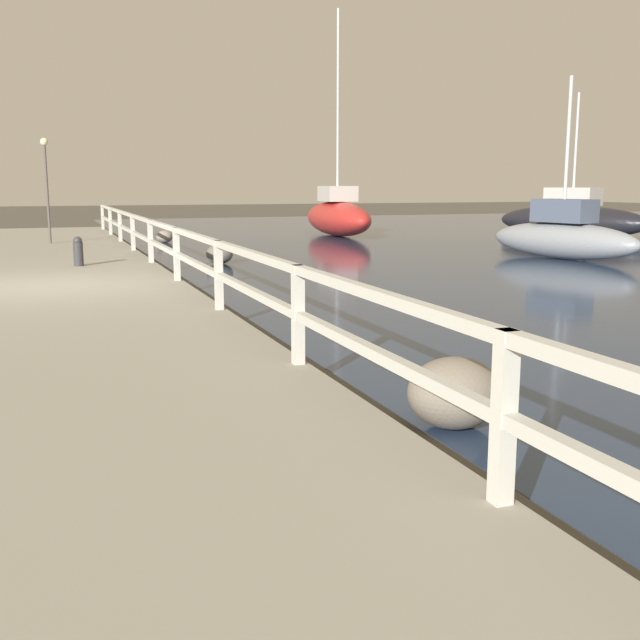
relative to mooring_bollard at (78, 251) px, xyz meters
The scene contains 11 objects.
ground_plane 3.18m from the mooring_bollard, 102.22° to the right, with size 120.00×120.00×0.00m, color #4C473D.
dock_walkway 3.16m from the mooring_bollard, 102.22° to the right, with size 4.46×36.00×0.23m.
railing 3.41m from the mooring_bollard, 64.37° to the right, with size 0.10×32.50×0.91m.
boulder_far_strip 11.25m from the mooring_bollard, 78.57° to the right, with size 0.73×0.66×0.55m.
boulder_near_dock 9.27m from the mooring_bollard, 70.76° to the left, with size 0.53×0.48×0.40m.
boulder_mid_strip 3.63m from the mooring_bollard, 25.97° to the left, with size 0.64×0.57×0.48m.
mooring_bollard is the anchor object (origin of this frame).
dock_lamp 6.81m from the mooring_bollard, 93.99° to the left, with size 0.21×0.21×2.90m.
sailboat_gray 11.67m from the mooring_bollard, ahead, with size 2.05×4.53×4.46m.
sailboat_black 18.27m from the mooring_bollard, 20.19° to the left, with size 3.63×5.85×5.02m.
sailboat_red 13.84m from the mooring_bollard, 46.17° to the left, with size 1.89×5.87×7.96m.
Camera 1 is at (0.01, -12.79, 1.84)m, focal length 42.00 mm.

